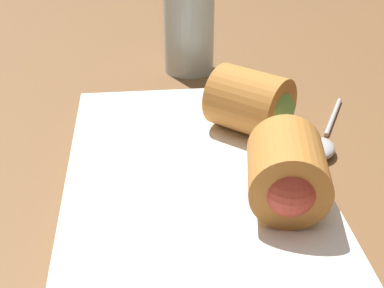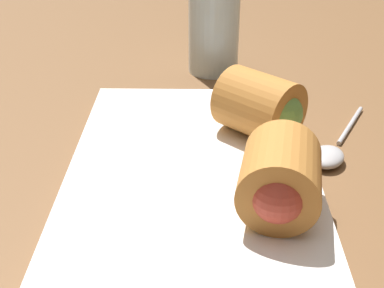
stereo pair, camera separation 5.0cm
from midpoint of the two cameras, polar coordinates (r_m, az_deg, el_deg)
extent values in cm
cube|color=brown|center=(53.29, -4.14, -2.97)|extent=(180.00, 140.00, 2.00)
cube|color=white|center=(49.55, -2.90, -3.55)|extent=(33.58, 21.89, 1.20)
cube|color=white|center=(49.13, -2.92, -2.82)|extent=(34.92, 22.77, 0.30)
cylinder|color=#B77533|center=(43.11, 6.89, -2.92)|extent=(8.34, 7.61, 6.40)
sphere|color=#B23D2D|center=(40.88, 6.99, -4.99)|extent=(4.16, 4.16, 4.16)
cylinder|color=#B77533|center=(53.94, 3.54, 4.45)|extent=(9.64, 9.72, 6.40)
sphere|color=#6B9E47|center=(52.71, 6.01, 3.69)|extent=(4.16, 4.16, 4.16)
cylinder|color=#B2B2B7|center=(62.12, 12.63, 2.81)|extent=(8.40, 4.77, 0.50)
ellipsoid|color=#B2B2B7|center=(54.27, 10.91, -0.69)|extent=(5.18, 4.78, 1.44)
cylinder|color=silver|center=(72.06, -2.37, 11.84)|extent=(6.69, 6.69, 10.76)
camera|label=1|loc=(0.03, -93.01, -1.75)|focal=50.00mm
camera|label=2|loc=(0.03, 86.99, 1.75)|focal=50.00mm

